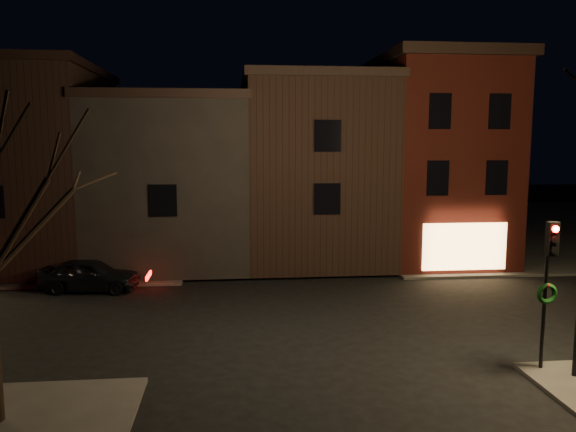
# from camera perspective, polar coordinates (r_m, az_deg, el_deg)

# --- Properties ---
(ground) EXTENTS (120.00, 120.00, 0.00)m
(ground) POSITION_cam_1_polar(r_m,az_deg,el_deg) (20.47, 2.28, -10.24)
(ground) COLOR black
(ground) RESTS_ON ground
(sidewalk_far_right) EXTENTS (30.00, 30.00, 0.12)m
(sidewalk_far_right) POSITION_cam_1_polar(r_m,az_deg,el_deg) (45.82, 24.13, -0.92)
(sidewalk_far_right) COLOR #2D2B28
(sidewalk_far_right) RESTS_ON ground
(corner_building) EXTENTS (6.50, 8.50, 10.50)m
(corner_building) POSITION_cam_1_polar(r_m,az_deg,el_deg) (30.72, 14.84, 5.69)
(corner_building) COLOR #3E100B
(corner_building) RESTS_ON ground
(row_building_a) EXTENTS (7.30, 10.30, 9.40)m
(row_building_a) POSITION_cam_1_polar(r_m,az_deg,el_deg) (30.14, 2.40, 4.82)
(row_building_a) COLOR black
(row_building_a) RESTS_ON ground
(row_building_b) EXTENTS (7.80, 10.30, 8.40)m
(row_building_b) POSITION_cam_1_polar(r_m,az_deg,el_deg) (30.02, -11.47, 3.71)
(row_building_b) COLOR black
(row_building_b) RESTS_ON ground
(row_building_c) EXTENTS (7.30, 10.30, 9.90)m
(row_building_c) POSITION_cam_1_polar(r_m,az_deg,el_deg) (31.55, -24.76, 4.72)
(row_building_c) COLOR black
(row_building_c) RESTS_ON ground
(traffic_signal) EXTENTS (0.58, 0.38, 4.05)m
(traffic_signal) POSITION_cam_1_polar(r_m,az_deg,el_deg) (16.47, 24.95, -5.20)
(traffic_signal) COLOR black
(traffic_signal) RESTS_ON sidewalk_near_right
(parked_car_a) EXTENTS (4.23, 2.08, 1.39)m
(parked_car_a) POSITION_cam_1_polar(r_m,az_deg,el_deg) (25.17, -19.49, -5.65)
(parked_car_a) COLOR black
(parked_car_a) RESTS_ON ground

